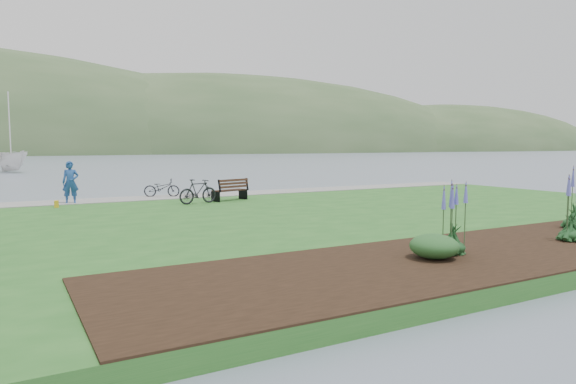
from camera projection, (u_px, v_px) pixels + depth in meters
name	position (u px, v px, depth m)	size (l,w,h in m)	color
ground	(283.00, 219.00, 20.89)	(600.00, 600.00, 0.00)	slate
lawn	(309.00, 220.00, 19.13)	(34.00, 20.00, 0.40)	#245C20
shoreline_path	(221.00, 194.00, 26.85)	(34.00, 2.20, 0.03)	gray
garden_bed	(556.00, 241.00, 13.77)	(24.00, 4.40, 0.04)	black
far_hillside	(101.00, 154.00, 178.52)	(580.00, 80.00, 38.00)	#38542F
park_bench	(231.00, 189.00, 23.96)	(1.84, 1.16, 1.06)	black
person	(70.00, 179.00, 22.67)	(0.81, 0.55, 2.22)	navy
bicycle_a	(162.00, 188.00, 25.62)	(1.75, 0.61, 0.92)	black
bicycle_b	(198.00, 191.00, 22.67)	(1.83, 0.53, 1.10)	black
sailboat	(12.00, 172.00, 56.44)	(10.61, 10.81, 27.98)	silver
pannier	(56.00, 204.00, 21.36)	(0.17, 0.27, 0.29)	gold
echium_0	(572.00, 211.00, 13.66)	(0.62, 0.62, 2.02)	#133619
echium_4	(453.00, 218.00, 12.03)	(0.62, 0.62, 2.02)	#133619
echium_5	(575.00, 201.00, 15.77)	(0.62, 0.62, 2.18)	#133619
shrub_0	(434.00, 246.00, 11.57)	(1.11, 1.11, 0.55)	#1E4C21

